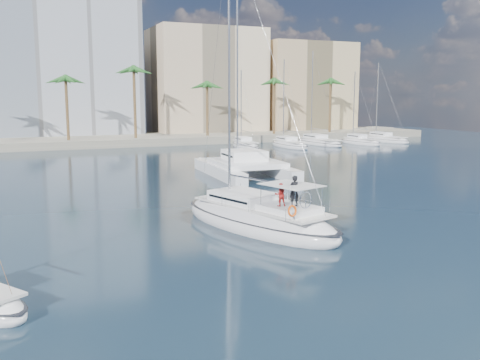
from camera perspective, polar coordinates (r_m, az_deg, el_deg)
name	(u,v)px	position (r m, az deg, el deg)	size (l,w,h in m)	color
ground	(255,235)	(30.50, 1.62, -5.92)	(160.00, 160.00, 0.00)	black
quay	(96,141)	(88.91, -15.10, 4.05)	(120.00, 14.00, 1.20)	gray
building_modern	(9,58)	(99.94, -23.41, 11.84)	(42.00, 16.00, 28.00)	silver
building_beige	(206,84)	(102.69, -3.64, 10.22)	(20.00, 14.00, 20.00)	beige
building_tan_right	(304,89)	(109.24, 6.81, 9.58)	(18.00, 12.00, 18.00)	tan
palm_centre	(97,79)	(84.69, -14.98, 10.38)	(3.60, 3.60, 12.30)	brown
palm_right	(295,81)	(95.75, 5.93, 10.44)	(3.60, 3.60, 12.30)	brown
main_sloop	(258,219)	(32.03, 1.88, -4.16)	(7.58, 13.19, 18.66)	white
catamaran	(245,164)	(52.81, 0.52, 1.76)	(7.24, 13.47, 19.03)	white
seagull	(290,224)	(30.91, 5.38, -4.71)	(0.98, 0.42, 0.18)	silver
moored_yacht_a	(245,148)	(80.92, 0.56, 3.46)	(2.72, 9.35, 11.90)	white
moored_yacht_b	(289,147)	(81.97, 5.29, 3.50)	(3.14, 10.78, 13.72)	white
moored_yacht_c	(319,145)	(86.94, 8.45, 3.76)	(3.55, 12.21, 15.54)	white
moored_yacht_d	(360,144)	(88.88, 12.70, 3.75)	(2.72, 9.35, 11.90)	white
moored_yacht_e	(385,142)	(94.37, 15.21, 3.95)	(3.14, 10.78, 13.72)	white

